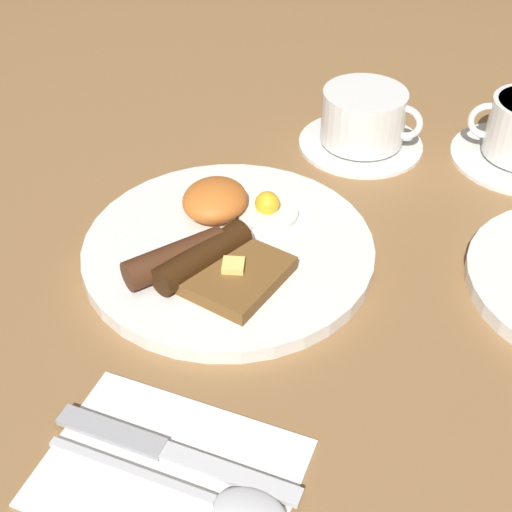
{
  "coord_description": "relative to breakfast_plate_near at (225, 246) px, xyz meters",
  "views": [
    {
      "loc": [
        0.51,
        0.18,
        0.46
      ],
      "look_at": [
        0.02,
        0.03,
        0.03
      ],
      "focal_mm": 50.0,
      "sensor_mm": 36.0,
      "label": 1
    }
  ],
  "objects": [
    {
      "name": "ground_plane",
      "position": [
        -0.0,
        0.0,
        -0.01
      ],
      "size": [
        3.0,
        3.0,
        0.0
      ],
      "primitive_type": "plane",
      "color": "olive"
    },
    {
      "name": "napkin",
      "position": [
        0.25,
        0.04,
        -0.01
      ],
      "size": [
        0.15,
        0.2,
        0.01
      ],
      "primitive_type": "cube",
      "rotation": [
        0.0,
        0.0,
        -0.09
      ],
      "color": "white",
      "rests_on": "ground_plane"
    },
    {
      "name": "teacup_near",
      "position": [
        -0.25,
        0.09,
        0.02
      ],
      "size": [
        0.15,
        0.15,
        0.07
      ],
      "color": "white",
      "rests_on": "ground_plane"
    },
    {
      "name": "breakfast_plate_near",
      "position": [
        0.0,
        0.0,
        0.0
      ],
      "size": [
        0.29,
        0.29,
        0.05
      ],
      "color": "white",
      "rests_on": "ground_plane"
    },
    {
      "name": "spoon",
      "position": [
        0.26,
        0.09,
        -0.0
      ],
      "size": [
        0.04,
        0.19,
        0.01
      ],
      "rotation": [
        0.0,
        0.0,
        1.49
      ],
      "color": "silver",
      "rests_on": "napkin"
    },
    {
      "name": "knife",
      "position": [
        0.23,
        0.03,
        -0.01
      ],
      "size": [
        0.03,
        0.2,
        0.01
      ],
      "rotation": [
        0.0,
        0.0,
        1.48
      ],
      "color": "silver",
      "rests_on": "napkin"
    }
  ]
}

